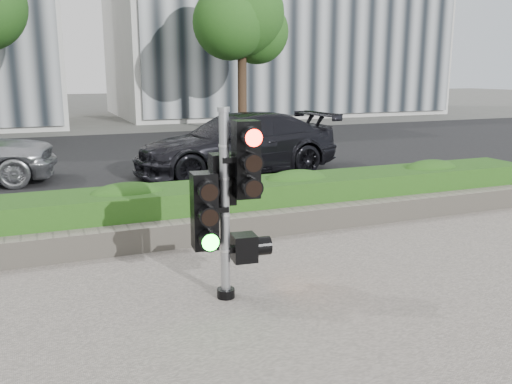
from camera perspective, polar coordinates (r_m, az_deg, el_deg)
ground at (r=6.14m, az=2.22°, el=-10.32°), size 120.00×120.00×0.00m
road at (r=15.50m, az=-13.29°, el=3.37°), size 60.00×13.00×0.02m
curb at (r=8.93m, az=-6.19°, el=-2.63°), size 60.00×0.25×0.12m
stone_wall at (r=7.74m, az=-3.61°, el=-3.88°), size 12.00×0.32×0.34m
hedge at (r=8.29m, az=-5.07°, el=-1.57°), size 12.00×1.00×0.68m
building_right at (r=33.17m, az=1.70°, el=18.76°), size 18.00×10.00×12.00m
tree_right at (r=22.23m, az=-1.60°, el=17.92°), size 4.10×3.58×6.53m
traffic_signal at (r=5.58m, az=-3.12°, el=-0.31°), size 0.71×0.54×2.01m
car_dark at (r=12.83m, az=-2.01°, el=5.12°), size 5.10×2.51×1.42m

